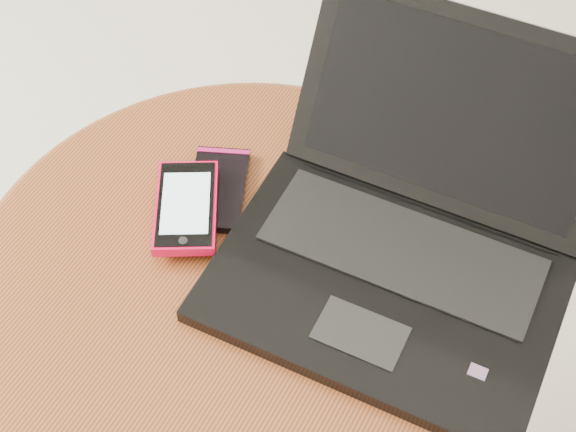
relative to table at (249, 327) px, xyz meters
The scene contains 4 objects.
table is the anchor object (origin of this frame).
laptop 0.21m from the table, 36.35° to the left, with size 0.34×0.35×0.19m.
phone_black 0.15m from the table, 135.12° to the left, with size 0.10×0.13×0.01m.
phone_pink 0.15m from the table, 158.45° to the left, with size 0.11×0.13×0.01m.
Camera 1 is at (0.26, -0.49, 1.16)m, focal length 52.87 mm.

